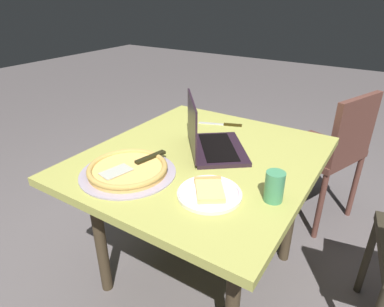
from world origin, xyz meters
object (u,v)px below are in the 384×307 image
laptop (209,141)px  chair_far (330,148)px  dining_table (202,171)px  pizza_tray (128,169)px  drink_cup (274,186)px  table_knife (225,124)px  pizza_plate (209,192)px

laptop → chair_far: (-0.79, 0.40, -0.25)m
dining_table → pizza_tray: size_ratio=2.79×
dining_table → drink_cup: bearing=67.3°
dining_table → pizza_tray: 0.36m
laptop → dining_table: bearing=-4.3°
table_knife → drink_cup: size_ratio=2.05×
drink_cup → dining_table: bearing=-112.7°
pizza_plate → chair_far: chair_far is taller
drink_cup → chair_far: size_ratio=0.13×
pizza_plate → drink_cup: size_ratio=2.10×
dining_table → chair_far: (-0.84, 0.40, -0.12)m
dining_table → pizza_plate: size_ratio=4.60×
chair_far → pizza_plate: bearing=-11.1°
pizza_plate → drink_cup: bearing=115.3°
pizza_plate → chair_far: bearing=168.9°
table_knife → drink_cup: (0.55, 0.48, 0.05)m
table_knife → pizza_plate: bearing=23.1°
dining_table → pizza_tray: (0.30, -0.17, 0.10)m
drink_cup → table_knife: bearing=-138.9°
laptop → pizza_plate: bearing=30.3°
dining_table → drink_cup: size_ratio=9.65×
chair_far → table_knife: bearing=-46.7°
table_knife → chair_far: chair_far is taller
pizza_plate → drink_cup: (-0.10, 0.20, 0.04)m
dining_table → pizza_plate: 0.33m
drink_cup → pizza_plate: bearing=-64.7°
table_knife → drink_cup: drink_cup is taller
laptop → pizza_plate: size_ratio=1.77×
dining_table → chair_far: chair_far is taller
dining_table → laptop: (-0.06, 0.00, 0.13)m
pizza_plate → chair_far: (-1.10, 0.22, -0.21)m
pizza_tray → table_knife: (-0.68, 0.08, -0.02)m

